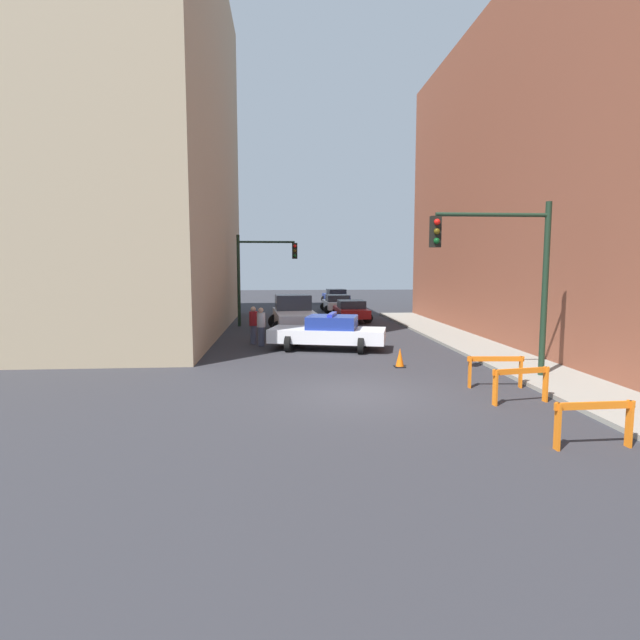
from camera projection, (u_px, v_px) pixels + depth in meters
name	position (u px, v px, depth m)	size (l,w,h in m)	color
ground_plane	(356.00, 394.00, 13.41)	(120.00, 120.00, 0.00)	#2D2D33
sidewalk_right	(577.00, 387.00, 13.88)	(2.40, 44.00, 0.12)	gray
building_corner_left	(83.00, 141.00, 25.32)	(14.00, 20.00, 19.48)	tan
building_right	(636.00, 170.00, 21.57)	(12.00, 28.00, 15.16)	brown
traffic_light_near	(508.00, 263.00, 14.76)	(3.64, 0.35, 5.20)	black
traffic_light_far	(258.00, 267.00, 28.39)	(3.44, 0.35, 5.20)	black
police_car	(329.00, 332.00, 20.50)	(5.01, 3.06, 1.52)	white
white_truck	(294.00, 315.00, 26.13)	(2.88, 5.53, 1.90)	silver
parked_car_near	(351.00, 310.00, 31.32)	(2.31, 4.32, 1.31)	maroon
parked_car_mid	(337.00, 303.00, 37.40)	(2.35, 4.34, 1.31)	silver
parked_car_far	(336.00, 296.00, 46.71)	(2.56, 4.46, 1.31)	navy
pedestrian_crossing	(261.00, 326.00, 21.45)	(0.39, 0.39, 1.66)	#474C66
pedestrian_corner	(253.00, 325.00, 22.01)	(0.49, 0.49, 1.66)	#474C66
barrier_front	(594.00, 417.00, 9.33)	(1.60, 0.21, 0.90)	orange
barrier_mid	(521.00, 379.00, 12.40)	(1.59, 0.41, 0.90)	orange
barrier_back	(495.00, 366.00, 14.03)	(1.60, 0.26, 0.90)	orange
traffic_cone	(400.00, 358.00, 16.95)	(0.36, 0.36, 0.66)	black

